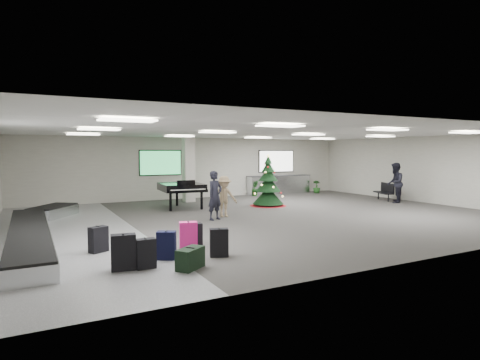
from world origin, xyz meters
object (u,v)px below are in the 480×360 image
bench (385,191)px  potted_plant_left (255,188)px  pink_suitcase (188,236)px  baggage_carousel (35,229)px  christmas_tree (268,188)px  traveler_a (215,195)px  potted_plant_right (317,187)px  service_counter (279,184)px  traveler_bench (395,183)px  grand_piano (182,188)px  traveler_b (224,196)px

bench → potted_plant_left: size_ratio=1.76×
pink_suitcase → bench: bench is taller
baggage_carousel → christmas_tree: bearing=15.0°
bench → traveler_a: traveler_a is taller
potted_plant_left → potted_plant_right: potted_plant_left is taller
service_counter → traveler_bench: bearing=-66.8°
bench → christmas_tree: bearing=-166.8°
grand_piano → pink_suitcase: bearing=-103.8°
grand_piano → traveler_a: (0.03, -3.45, -0.02)m
service_counter → bench: 5.98m
baggage_carousel → traveler_b: traveler_b is taller
christmas_tree → traveler_bench: 6.28m
potted_plant_right → grand_piano: bearing=-165.8°
christmas_tree → potted_plant_right: 6.56m
baggage_carousel → traveler_a: traveler_a is taller
grand_piano → traveler_b: (0.61, -2.99, -0.13)m
bench → potted_plant_right: bench is taller
baggage_carousel → traveler_a: 5.83m
traveler_a → traveler_b: (0.58, 0.46, -0.11)m
traveler_b → traveler_bench: bearing=7.7°
grand_piano → traveler_a: size_ratio=1.32×
christmas_tree → potted_plant_right: (5.56, 3.46, -0.44)m
pink_suitcase → traveler_bench: size_ratio=0.37×
pink_suitcase → christmas_tree: size_ratio=0.30×
pink_suitcase → baggage_carousel: bearing=149.5°
baggage_carousel → grand_piano: 6.86m
service_counter → traveler_b: bearing=-136.9°
pink_suitcase → traveler_a: bearing=72.0°
baggage_carousel → service_counter: size_ratio=2.40×
bench → potted_plant_right: 4.54m
pink_suitcase → traveler_b: 5.12m
service_counter → bench: service_counter is taller
service_counter → pink_suitcase: service_counter is taller
baggage_carousel → traveler_b: (6.37, 0.67, 0.56)m
service_counter → traveler_b: size_ratio=2.62×
service_counter → potted_plant_right: 2.32m
pink_suitcase → traveler_a: 4.43m
pink_suitcase → traveler_b: bearing=69.3°
baggage_carousel → potted_plant_left: (11.04, 6.38, 0.21)m
traveler_b → christmas_tree: bearing=39.2°
service_counter → grand_piano: bearing=-156.6°
traveler_a → traveler_b: traveler_a is taller
traveler_b → traveler_a: bearing=-133.7°
bench → pink_suitcase: bearing=-135.8°
pink_suitcase → traveler_a: traveler_a is taller
service_counter → pink_suitcase: bearing=-132.8°
pink_suitcase → traveler_bench: (12.07, 4.08, 0.62)m
christmas_tree → traveler_b: christmas_tree is taller
christmas_tree → bench: christmas_tree is taller
grand_piano → traveler_bench: 10.17m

